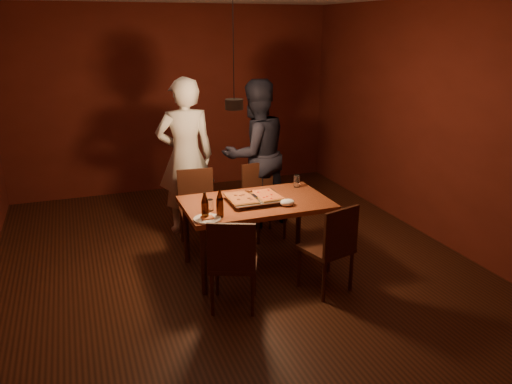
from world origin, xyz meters
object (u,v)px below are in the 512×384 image
object	(u,v)px
pizza_tray	(255,199)
pendant_lamp	(234,103)
plate_slice	(207,219)
diner_white	(186,157)
dining_table	(256,208)
diner_dark	(255,154)
beer_bottle_b	(220,203)
chair_far_right	(261,193)
chair_near_left	(233,257)
chair_far_left	(197,201)
beer_bottle_a	(205,206)
chair_near_right	(332,241)

from	to	relation	value
pizza_tray	pendant_lamp	size ratio (longest dim) A/B	0.50
plate_slice	diner_white	bearing A→B (deg)	84.16
dining_table	plate_slice	bearing A→B (deg)	-151.46
diner_dark	beer_bottle_b	bearing A→B (deg)	45.98
pendant_lamp	diner_white	bearing A→B (deg)	102.05
chair_far_right	dining_table	bearing A→B (deg)	58.24
chair_near_left	chair_far_left	bearing A→B (deg)	110.42
chair_far_right	beer_bottle_a	xyz separation A→B (m)	(-1.00, -1.12, 0.34)
chair_near_right	beer_bottle_b	size ratio (longest dim) A/B	1.95
plate_slice	diner_dark	xyz separation A→B (m)	(1.04, 1.52, 0.18)
chair_far_right	pizza_tray	xyz separation A→B (m)	(-0.39, -0.83, 0.24)
chair_far_left	pizza_tray	world-z (taller)	chair_far_left
chair_far_right	chair_near_left	bearing A→B (deg)	53.69
chair_far_left	beer_bottle_a	distance (m)	1.18
dining_table	plate_slice	size ratio (longest dim) A/B	5.79
chair_near_left	plate_slice	distance (m)	0.48
pizza_tray	plate_slice	xyz separation A→B (m)	(-0.60, -0.32, -0.01)
chair_near_right	pizza_tray	bearing A→B (deg)	108.74
plate_slice	pendant_lamp	world-z (taller)	pendant_lamp
diner_dark	chair_near_left	bearing A→B (deg)	51.80
beer_bottle_b	pendant_lamp	xyz separation A→B (m)	(0.28, 0.37, 0.88)
dining_table	chair_far_left	bearing A→B (deg)	117.90
diner_dark	dining_table	bearing A→B (deg)	57.48
chair_near_right	diner_white	bearing A→B (deg)	99.64
beer_bottle_b	pendant_lamp	world-z (taller)	pendant_lamp
beer_bottle_b	diner_white	distance (m)	1.56
chair_far_right	diner_white	xyz separation A→B (m)	(-0.82, 0.44, 0.42)
chair_near_right	beer_bottle_a	world-z (taller)	beer_bottle_a
pizza_tray	chair_far_right	bearing A→B (deg)	65.52
beer_bottle_a	diner_white	xyz separation A→B (m)	(0.17, 1.56, 0.08)
beer_bottle_b	pendant_lamp	bearing A→B (deg)	53.55
pendant_lamp	chair_near_right	bearing A→B (deg)	-50.82
chair_near_right	diner_white	xyz separation A→B (m)	(-0.94, 2.02, 0.42)
plate_slice	diner_dark	bearing A→B (deg)	55.46
diner_white	pendant_lamp	size ratio (longest dim) A/B	1.75
chair_near_left	diner_white	xyz separation A→B (m)	(0.05, 2.01, 0.42)
diner_white	chair_far_left	bearing A→B (deg)	95.23
dining_table	pizza_tray	size ratio (longest dim) A/B	2.73
diner_white	pendant_lamp	world-z (taller)	pendant_lamp
chair_near_right	plate_slice	distance (m)	1.20
pizza_tray	chair_far_left	bearing A→B (deg)	117.53
chair_far_right	pizza_tray	size ratio (longest dim) A/B	0.88
chair_far_left	beer_bottle_a	size ratio (longest dim) A/B	1.85
beer_bottle_a	diner_dark	distance (m)	1.82
chair_near_left	dining_table	bearing A→B (deg)	79.14
chair_far_left	diner_dark	size ratio (longest dim) A/B	0.26
dining_table	pizza_tray	distance (m)	0.10
beer_bottle_a	diner_white	distance (m)	1.57
diner_white	pizza_tray	bearing A→B (deg)	111.69
chair_far_right	chair_near_right	xyz separation A→B (m)	(0.12, -1.58, 0.00)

